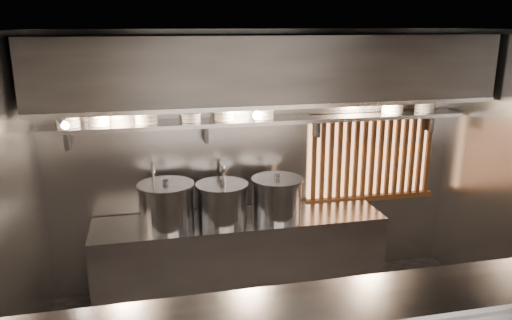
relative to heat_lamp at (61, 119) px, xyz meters
name	(u,v)px	position (x,y,z in m)	size (l,w,h in m)	color
ceiling	(307,31)	(1.90, -0.85, 0.73)	(4.50, 4.50, 0.00)	black
wall_back	(260,161)	(1.90, 0.65, -0.67)	(4.50, 4.50, 0.00)	gray
wall_left	(2,234)	(-0.35, -0.85, -0.67)	(3.00, 3.00, 0.00)	gray
cooking_bench	(240,258)	(1.60, 0.28, -1.62)	(3.00, 0.70, 0.90)	#95959A
bowl_shelf	(264,121)	(1.90, 0.47, -0.19)	(4.40, 0.34, 0.04)	#95959A
exhaust_hood	(270,69)	(1.90, 0.25, 0.36)	(4.40, 0.81, 0.65)	#2D2D30
wood_screen	(372,157)	(3.20, 0.60, -0.69)	(1.56, 0.09, 1.04)	#FFB072
faucet_left	(154,180)	(0.75, 0.52, -0.76)	(0.04, 0.30, 0.50)	silver
faucet_right	(221,175)	(1.45, 0.52, -0.76)	(0.04, 0.30, 0.50)	silver
heat_lamp	(61,119)	(0.00, 0.00, 0.00)	(0.25, 0.35, 0.20)	#95959A
pendant_bulb	(257,115)	(1.80, 0.35, -0.11)	(0.09, 0.09, 0.19)	#2D2D30
stock_pot_left	(222,202)	(1.41, 0.25, -0.97)	(0.67, 0.67, 0.44)	#95959A
stock_pot_mid	(167,205)	(0.86, 0.25, -0.95)	(0.64, 0.64, 0.48)	#95959A
stock_pot_right	(277,197)	(1.99, 0.25, -0.96)	(0.62, 0.62, 0.46)	#95959A
bowl_stack_0	(68,118)	(-0.02, 0.47, -0.08)	(0.23, 0.23, 0.17)	white
bowl_stack_1	(99,119)	(0.27, 0.47, -0.10)	(0.21, 0.21, 0.13)	white
bowl_stack_2	(146,115)	(0.71, 0.47, -0.08)	(0.23, 0.23, 0.17)	white
bowl_stack_3	(191,117)	(1.15, 0.47, -0.12)	(0.20, 0.20, 0.09)	white
bowl_stack_4	(224,114)	(1.48, 0.47, -0.10)	(0.22, 0.22, 0.13)	white
bowl_stack_5	(265,114)	(1.90, 0.47, -0.12)	(0.20, 0.20, 0.09)	white
bowl_stack_6	(392,106)	(3.34, 0.47, -0.08)	(0.24, 0.24, 0.17)	white
bowl_stack_7	(425,104)	(3.73, 0.47, -0.08)	(0.23, 0.23, 0.17)	white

